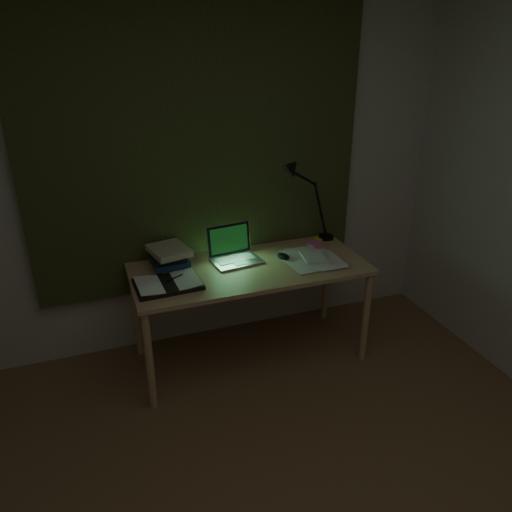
{
  "coord_description": "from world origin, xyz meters",
  "views": [
    {
      "loc": [
        -0.72,
        -1.16,
        2.09
      ],
      "look_at": [
        0.22,
        1.47,
        0.82
      ],
      "focal_mm": 35.0,
      "sensor_mm": 36.0,
      "label": 1
    }
  ],
  "objects_px": {
    "desk": "(250,313)",
    "loose_papers": "(306,257)",
    "book_stack": "(169,257)",
    "open_textbook": "(168,283)",
    "laptop": "(236,246)",
    "desk_lamp": "(328,199)"
  },
  "relations": [
    {
      "from": "open_textbook",
      "to": "desk_lamp",
      "type": "bearing_deg",
      "value": 13.01
    },
    {
      "from": "book_stack",
      "to": "loose_papers",
      "type": "xyz_separation_m",
      "value": [
        0.88,
        -0.19,
        -0.06
      ]
    },
    {
      "from": "desk",
      "to": "open_textbook",
      "type": "distance_m",
      "value": 0.66
    },
    {
      "from": "open_textbook",
      "to": "book_stack",
      "type": "relative_size",
      "value": 1.46
    },
    {
      "from": "open_textbook",
      "to": "book_stack",
      "type": "distance_m",
      "value": 0.27
    },
    {
      "from": "laptop",
      "to": "desk_lamp",
      "type": "xyz_separation_m",
      "value": [
        0.74,
        0.16,
        0.19
      ]
    },
    {
      "from": "loose_papers",
      "to": "book_stack",
      "type": "bearing_deg",
      "value": 168.05
    },
    {
      "from": "laptop",
      "to": "desk",
      "type": "bearing_deg",
      "value": -67.89
    },
    {
      "from": "desk_lamp",
      "to": "loose_papers",
      "type": "bearing_deg",
      "value": -127.63
    },
    {
      "from": "desk",
      "to": "loose_papers",
      "type": "bearing_deg",
      "value": -1.24
    },
    {
      "from": "desk",
      "to": "open_textbook",
      "type": "bearing_deg",
      "value": -171.37
    },
    {
      "from": "laptop",
      "to": "desk_lamp",
      "type": "relative_size",
      "value": 0.59
    },
    {
      "from": "loose_papers",
      "to": "open_textbook",
      "type": "bearing_deg",
      "value": -175.47
    },
    {
      "from": "open_textbook",
      "to": "book_stack",
      "type": "xyz_separation_m",
      "value": [
        0.06,
        0.26,
        0.05
      ]
    },
    {
      "from": "desk",
      "to": "open_textbook",
      "type": "height_order",
      "value": "open_textbook"
    },
    {
      "from": "desk",
      "to": "loose_papers",
      "type": "relative_size",
      "value": 4.43
    },
    {
      "from": "loose_papers",
      "to": "laptop",
      "type": "bearing_deg",
      "value": 166.39
    },
    {
      "from": "desk",
      "to": "book_stack",
      "type": "xyz_separation_m",
      "value": [
        -0.49,
        0.18,
        0.42
      ]
    },
    {
      "from": "open_textbook",
      "to": "desk_lamp",
      "type": "height_order",
      "value": "desk_lamp"
    },
    {
      "from": "open_textbook",
      "to": "desk",
      "type": "bearing_deg",
      "value": 5.81
    },
    {
      "from": "open_textbook",
      "to": "laptop",
      "type": "bearing_deg",
      "value": 17.75
    },
    {
      "from": "book_stack",
      "to": "desk_lamp",
      "type": "distance_m",
      "value": 1.19
    }
  ]
}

